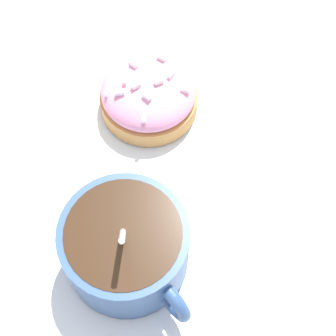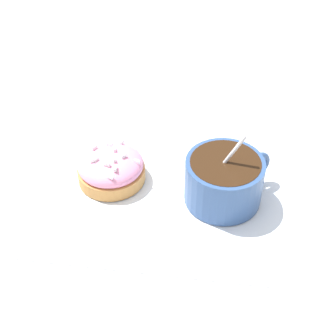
% 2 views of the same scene
% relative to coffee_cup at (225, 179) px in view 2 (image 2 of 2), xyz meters
% --- Properties ---
extents(ground_plane, '(3.00, 3.00, 0.00)m').
position_rel_coffee_cup_xyz_m(ground_plane, '(0.07, -0.01, -0.03)').
color(ground_plane, silver).
extents(paper_napkin, '(0.31, 0.30, 0.00)m').
position_rel_coffee_cup_xyz_m(paper_napkin, '(0.07, -0.01, -0.03)').
color(paper_napkin, white).
rests_on(paper_napkin, ground_plane).
extents(coffee_cup, '(0.10, 0.10, 0.09)m').
position_rel_coffee_cup_xyz_m(coffee_cup, '(0.00, 0.00, 0.00)').
color(coffee_cup, '#335184').
rests_on(coffee_cup, paper_napkin).
extents(frosted_pastry, '(0.08, 0.08, 0.04)m').
position_rel_coffee_cup_xyz_m(frosted_pastry, '(0.14, -0.00, -0.01)').
color(frosted_pastry, '#C18442').
rests_on(frosted_pastry, paper_napkin).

